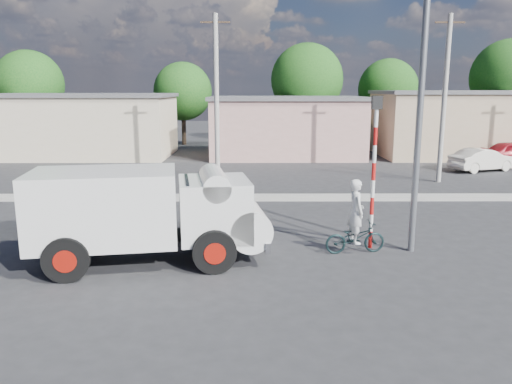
{
  "coord_description": "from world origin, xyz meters",
  "views": [
    {
      "loc": [
        -0.19,
        -12.42,
        4.55
      ],
      "look_at": [
        -0.13,
        3.24,
        1.3
      ],
      "focal_mm": 35.0,
      "sensor_mm": 36.0,
      "label": 1
    }
  ],
  "objects_px": {
    "truck": "(151,212)",
    "streetlight": "(416,73)",
    "car_cream": "(482,160)",
    "traffic_pole": "(374,160)",
    "cyclist": "(356,222)",
    "bicycle": "(355,238)"
  },
  "relations": [
    {
      "from": "traffic_pole",
      "to": "streetlight",
      "type": "bearing_deg",
      "value": -17.73
    },
    {
      "from": "cyclist",
      "to": "traffic_pole",
      "type": "bearing_deg",
      "value": -57.69
    },
    {
      "from": "truck",
      "to": "streetlight",
      "type": "height_order",
      "value": "streetlight"
    },
    {
      "from": "cyclist",
      "to": "bicycle",
      "type": "bearing_deg",
      "value": -0.0
    },
    {
      "from": "truck",
      "to": "streetlight",
      "type": "bearing_deg",
      "value": -1.72
    },
    {
      "from": "streetlight",
      "to": "cyclist",
      "type": "bearing_deg",
      "value": -173.31
    },
    {
      "from": "car_cream",
      "to": "traffic_pole",
      "type": "xyz_separation_m",
      "value": [
        -9.47,
        -13.84,
        1.96
      ]
    },
    {
      "from": "car_cream",
      "to": "cyclist",
      "type": "bearing_deg",
      "value": 124.06
    },
    {
      "from": "car_cream",
      "to": "traffic_pole",
      "type": "bearing_deg",
      "value": 124.67
    },
    {
      "from": "cyclist",
      "to": "traffic_pole",
      "type": "distance_m",
      "value": 1.84
    },
    {
      "from": "bicycle",
      "to": "car_cream",
      "type": "height_order",
      "value": "car_cream"
    },
    {
      "from": "truck",
      "to": "traffic_pole",
      "type": "xyz_separation_m",
      "value": [
        6.1,
        1.22,
        1.21
      ]
    },
    {
      "from": "car_cream",
      "to": "traffic_pole",
      "type": "height_order",
      "value": "traffic_pole"
    },
    {
      "from": "bicycle",
      "to": "cyclist",
      "type": "bearing_deg",
      "value": -0.0
    },
    {
      "from": "bicycle",
      "to": "car_cream",
      "type": "relative_size",
      "value": 0.44
    },
    {
      "from": "traffic_pole",
      "to": "cyclist",
      "type": "bearing_deg",
      "value": -139.17
    },
    {
      "from": "truck",
      "to": "traffic_pole",
      "type": "relative_size",
      "value": 1.45
    },
    {
      "from": "bicycle",
      "to": "traffic_pole",
      "type": "bearing_deg",
      "value": -57.69
    },
    {
      "from": "truck",
      "to": "car_cream",
      "type": "bearing_deg",
      "value": 34.91
    },
    {
      "from": "cyclist",
      "to": "car_cream",
      "type": "bearing_deg",
      "value": -43.51
    },
    {
      "from": "car_cream",
      "to": "traffic_pole",
      "type": "relative_size",
      "value": 0.89
    },
    {
      "from": "cyclist",
      "to": "car_cream",
      "type": "distance_m",
      "value": 17.47
    }
  ]
}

